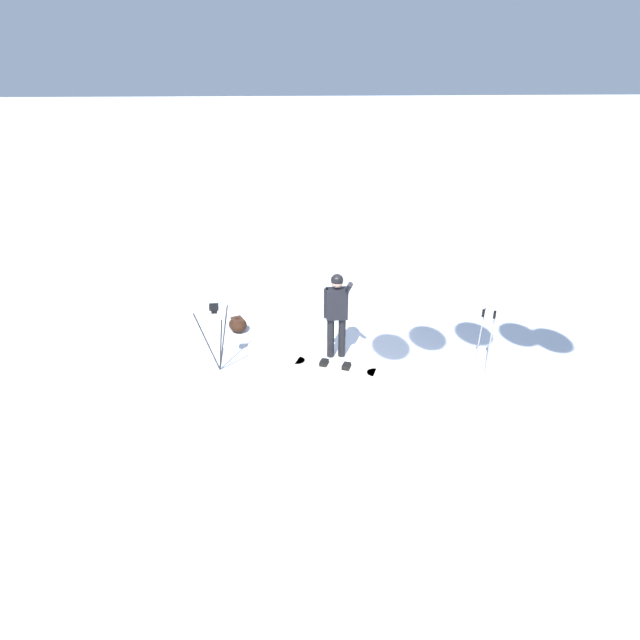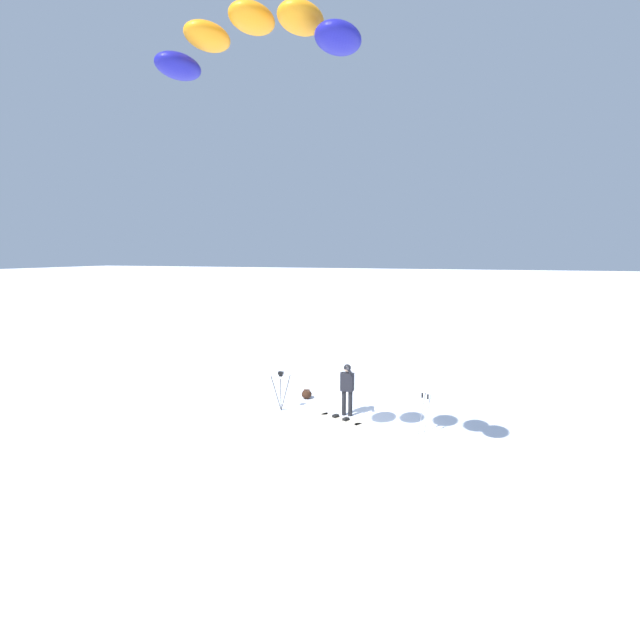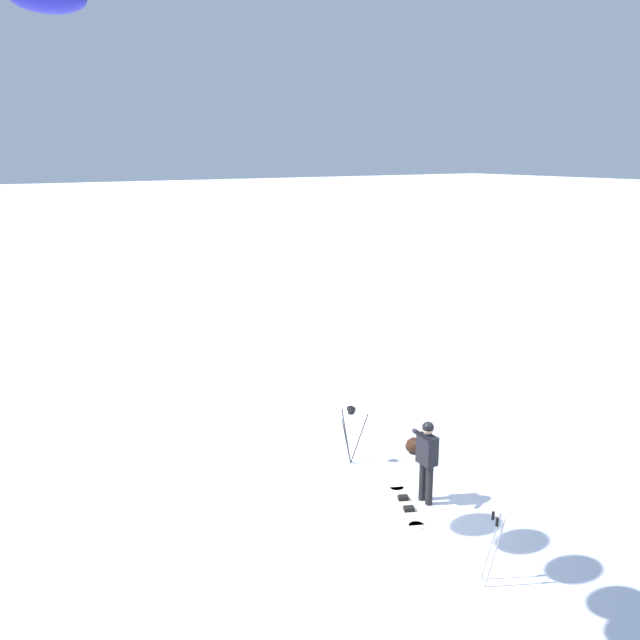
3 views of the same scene
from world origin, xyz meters
The scene contains 7 objects.
ground_plane centered at (0.00, 0.00, 0.00)m, with size 300.00×300.00×0.00m, color white.
snowboarder centered at (0.35, 0.26, 1.05)m, with size 0.67×0.47×1.74m.
snowboard centered at (-0.06, 0.34, 0.02)m, with size 0.93×1.69×0.10m.
traction_kite centered at (-5.73, 0.35, 9.27)m, with size 1.28×4.23×1.05m.
gear_bag_large centered at (1.69, 2.20, 0.16)m, with size 0.55×0.50×0.31m.
camera_tripod centered at (0.11, 2.51, 0.96)m, with size 0.67×0.61×1.34m.
ski_poles centered at (-0.50, -2.35, 0.81)m, with size 0.32×0.34×1.22m.
Camera 2 is at (-14.49, -4.14, 5.27)m, focal length 27.56 mm.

